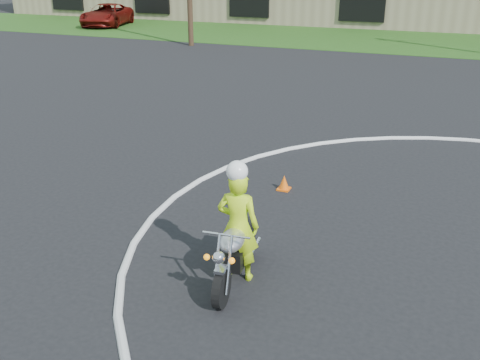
% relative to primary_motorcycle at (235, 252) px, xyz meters
% --- Properties ---
extents(primary_motorcycle, '(0.64, 1.82, 0.96)m').
position_rel_primary_motorcycle_xyz_m(primary_motorcycle, '(0.00, 0.00, 0.00)').
color(primary_motorcycle, black).
rests_on(primary_motorcycle, ground).
extents(rider_primary_grp, '(0.63, 0.45, 1.78)m').
position_rel_primary_motorcycle_xyz_m(rider_primary_grp, '(-0.01, 0.13, 0.39)').
color(rider_primary_grp, '#C7F519').
rests_on(rider_primary_grp, ground).
extents(pickup_grp, '(3.87, 5.85, 1.49)m').
position_rel_primary_motorcycle_xyz_m(pickup_grp, '(-20.99, 26.36, 0.28)').
color(pickup_grp, '#640F0B').
rests_on(pickup_grp, ground).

